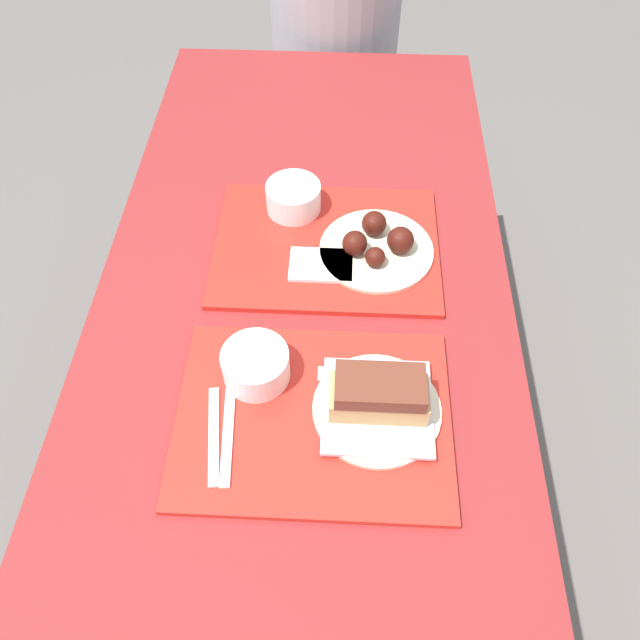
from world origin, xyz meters
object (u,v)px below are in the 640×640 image
Objects in this scene: bowl_coleslaw_far at (293,196)px; wings_plate_far at (377,244)px; tray_far at (326,246)px; tray_near at (313,417)px; person_seated_across at (335,14)px; brisket_sandwich_plate at (378,400)px; bowl_coleslaw_near at (256,364)px.

wings_plate_far is (0.17, -0.11, -0.01)m from bowl_coleslaw_far.
bowl_coleslaw_far is (-0.07, 0.10, 0.04)m from tray_far.
person_seated_across reaches higher than tray_near.
brisket_sandwich_plate is at bearing -90.38° from wings_plate_far.
tray_near is 0.38m from wings_plate_far.
brisket_sandwich_plate reaches higher than bowl_coleslaw_near.
bowl_coleslaw_near reaches higher than tray_far.
tray_far is 0.33m from bowl_coleslaw_near.
tray_far is 0.95m from person_seated_across.
tray_far is 3.95× the size of bowl_coleslaw_far.
person_seated_across reaches higher than tray_far.
tray_near is 1.99× the size of wings_plate_far.
bowl_coleslaw_far is 0.16× the size of person_seated_across.
wings_plate_far is at bearing 74.22° from tray_near.
person_seated_across is (0.06, 0.85, -0.05)m from bowl_coleslaw_far.
brisket_sandwich_plate is 1.33m from person_seated_across.
tray_far is 0.13m from bowl_coleslaw_far.
person_seated_across is at bearing 85.99° from bowl_coleslaw_far.
tray_far is at bearing -54.33° from bowl_coleslaw_far.
tray_near is at bearing -90.84° from tray_far.
tray_near is 0.13m from bowl_coleslaw_near.
bowl_coleslaw_near is at bearing -94.47° from bowl_coleslaw_far.
brisket_sandwich_plate reaches higher than tray_near.
tray_near is 3.95× the size of bowl_coleslaw_near.
person_seated_across is at bearing 85.84° from bowl_coleslaw_near.
tray_far is at bearing 104.61° from brisket_sandwich_plate.
tray_near is at bearing -105.78° from wings_plate_far.
bowl_coleslaw_far is at bearing 109.70° from brisket_sandwich_plate.
bowl_coleslaw_near is 1.27m from person_seated_across.
brisket_sandwich_plate is at bearing -70.30° from bowl_coleslaw_far.
brisket_sandwich_plate reaches higher than wings_plate_far.
bowl_coleslaw_near reaches higher than tray_near.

